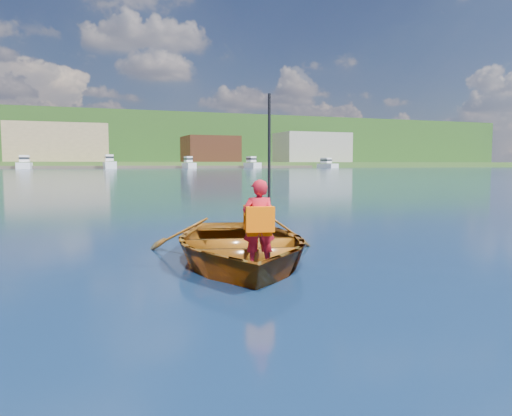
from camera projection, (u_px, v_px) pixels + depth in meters
name	position (u px, v px, depth m)	size (l,w,h in m)	color
ground	(266.00, 269.00, 6.41)	(600.00, 600.00, 0.00)	#0D2B42
rowboat	(239.00, 244.00, 6.90)	(3.47, 4.27, 0.78)	brown
child_paddler	(259.00, 222.00, 6.00)	(0.44, 0.40, 2.10)	red
shoreline	(72.00, 144.00, 225.95)	(400.00, 140.00, 22.00)	#425927
dock	(62.00, 167.00, 142.98)	(160.05, 7.34, 0.80)	brown
waterfront_buildings	(48.00, 144.00, 156.73)	(202.00, 16.00, 14.00)	maroon
marina_yachts	(62.00, 164.00, 138.53)	(143.10, 13.39, 4.38)	white
hillside_trees	(120.00, 128.00, 235.04)	(299.38, 88.56, 27.36)	#382314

